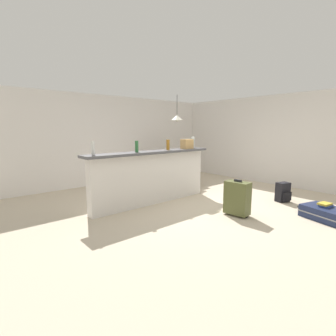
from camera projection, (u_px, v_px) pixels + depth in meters
ground_plane at (195, 203)px, 5.53m from camera, size 13.00×13.00×0.05m
wall_back at (121, 140)px, 7.62m from camera, size 6.60×0.10×2.50m
wall_right at (259, 140)px, 7.53m from camera, size 0.10×6.00×2.50m
partition_half_wall at (152, 179)px, 5.36m from camera, size 2.80×0.20×1.07m
bar_countertop at (152, 152)px, 5.28m from camera, size 2.96×0.40×0.05m
bottle_white at (93, 148)px, 4.46m from camera, size 0.06×0.06×0.24m
bottle_green at (137, 147)px, 4.98m from camera, size 0.07×0.07×0.23m
bottle_amber at (168, 145)px, 5.53m from camera, size 0.07×0.07×0.22m
bottle_clear at (193, 142)px, 6.06m from camera, size 0.08×0.08×0.27m
grocery_bag at (187, 144)px, 5.87m from camera, size 0.26×0.18×0.22m
dining_table at (176, 161)px, 7.31m from camera, size 1.10×0.80×0.74m
dining_chair_near_partition at (188, 169)px, 6.82m from camera, size 0.46×0.46×0.93m
dining_chair_far_side at (166, 164)px, 7.71m from camera, size 0.45×0.45×0.93m
pendant_lamp at (177, 118)px, 7.10m from camera, size 0.34×0.34×0.74m
suitcase_flat_navy at (325, 213)px, 4.46m from camera, size 0.66×0.89×0.22m
backpack_black at (283, 192)px, 5.55m from camera, size 0.32×0.30×0.42m
suitcase_upright_olive at (237, 198)px, 4.64m from camera, size 0.28×0.46×0.67m
book_stack at (325, 205)px, 4.48m from camera, size 0.26×0.20×0.07m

